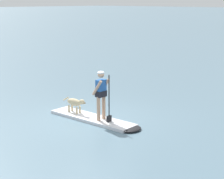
{
  "coord_description": "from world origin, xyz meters",
  "views": [
    {
      "loc": [
        9.16,
        -8.79,
        4.01
      ],
      "look_at": [
        0.0,
        1.0,
        0.9
      ],
      "focal_mm": 62.0,
      "sensor_mm": 36.0,
      "label": 1
    }
  ],
  "objects": [
    {
      "name": "paddleboard",
      "position": [
        0.23,
        0.01,
        0.05
      ],
      "size": [
        3.7,
        0.93,
        0.1
      ],
      "color": "silver",
      "rests_on": "ground_plane"
    },
    {
      "name": "dog",
      "position": [
        -0.82,
        -0.04,
        0.47
      ],
      "size": [
        1.13,
        0.25,
        0.55
      ],
      "color": "#CCB78C",
      "rests_on": "paddleboard"
    },
    {
      "name": "person_paddler",
      "position": [
        0.44,
        0.02,
        1.05
      ],
      "size": [
        0.61,
        0.49,
        1.65
      ],
      "color": "tan",
      "rests_on": "paddleboard"
    },
    {
      "name": "ground_plane",
      "position": [
        0.0,
        0.0,
        0.0
      ],
      "size": [
        400.0,
        400.0,
        0.0
      ],
      "primitive_type": "plane",
      "color": "slate"
    }
  ]
}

